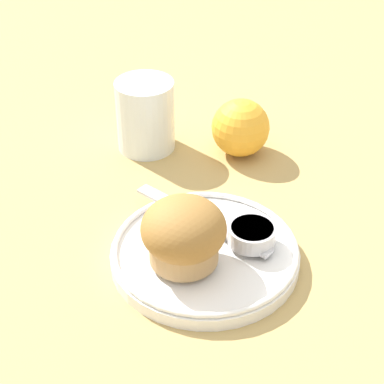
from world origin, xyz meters
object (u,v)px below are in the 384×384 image
(butter_knife, at_px, (201,219))
(orange_fruit, at_px, (241,128))
(muffin, at_px, (184,233))
(juice_glass, at_px, (146,115))

(butter_knife, height_order, orange_fruit, orange_fruit)
(butter_knife, bearing_deg, muffin, -66.81)
(muffin, height_order, butter_knife, muffin)
(muffin, relative_size, orange_fruit, 1.13)
(orange_fruit, height_order, juice_glass, juice_glass)
(muffin, bearing_deg, butter_knife, 78.70)
(orange_fruit, distance_m, juice_glass, 0.12)
(butter_knife, distance_m, juice_glass, 0.20)
(muffin, xyz_separation_m, juice_glass, (-0.07, 0.24, -0.01))
(juice_glass, bearing_deg, muffin, -72.69)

